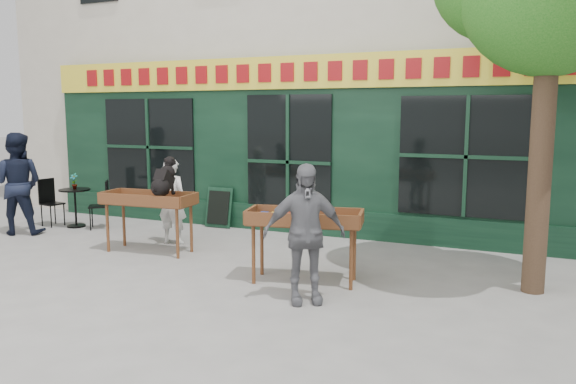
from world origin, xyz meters
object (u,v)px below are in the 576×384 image
Objects in this scene: woman at (172,201)px; book_cart_right at (305,222)px; dog at (164,175)px; man_right at (304,234)px; man_left at (17,184)px; bistro_table at (75,200)px; book_cart_center at (148,203)px.

woman reaches higher than book_cart_right.
book_cart_right is (2.59, -0.45, -0.47)m from dog.
man_right is 6.52m from man_left.
man_left is at bearing -119.40° from bistro_table.
man_right reaches higher than dog.
man_right is (0.30, -0.75, 0.02)m from book_cart_right.
dog reaches higher than book_cart_center.
dog is 0.40× the size of woman.
man_right is 2.22× the size of bistro_table.
book_cart_center is at bearing -22.02° from bistro_table.
man_left is at bearing 161.98° from book_cart_right.
book_cart_center is 0.65m from woman.
bistro_table is 1.11m from man_left.
dog is at bearing -12.53° from book_cart_center.
man_left is (-3.12, 0.16, 0.13)m from book_cart_center.
bistro_table is at bearing 153.58° from book_cart_center.
man_left is (-6.36, 1.41, 0.11)m from man_right.
man_right is (3.24, -1.90, 0.10)m from woman.
woman is 1.97× the size of bistro_table.
man_right is (3.24, -1.25, 0.02)m from book_cart_center.
woman reaches higher than bistro_table.
man_right is 0.89× the size of man_left.
man_left is at bearing 172.71° from book_cart_center.
book_cart_center is 0.81× the size of man_left.
dog is 3.16m from man_right.
man_right is at bearing -25.52° from book_cart_center.
woman is 3.17m from man_left.
man_left is at bearing 135.69° from man_right.
man_left is (-3.12, -0.49, 0.21)m from woman.
dog is 3.25m from bistro_table.
book_cart_right is 2.10× the size of bistro_table.
book_cart_right is 0.84× the size of man_left.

